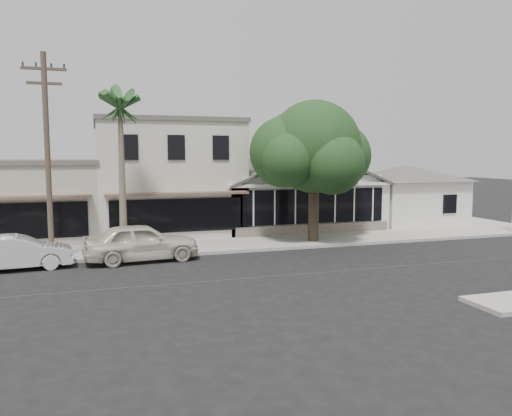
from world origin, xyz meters
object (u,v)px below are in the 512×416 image
object	(u,v)px
utility_pole	(47,153)
car_0	(142,242)
shade_tree	(312,150)
car_1	(18,253)

from	to	relation	value
utility_pole	car_0	bearing A→B (deg)	-10.96
car_0	shade_tree	size ratio (longest dim) A/B	0.66
shade_tree	car_0	bearing A→B (deg)	-167.97
car_0	car_1	xyz separation A→B (m)	(-5.00, -0.15, -0.14)
utility_pole	shade_tree	xyz separation A→B (m)	(12.81, 1.20, 0.19)
car_0	shade_tree	distance (m)	10.12
utility_pole	shade_tree	bearing A→B (deg)	5.33
utility_pole	car_1	xyz separation A→B (m)	(-1.23, -0.88, -4.08)
shade_tree	car_1	bearing A→B (deg)	-171.60
utility_pole	shade_tree	distance (m)	12.87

